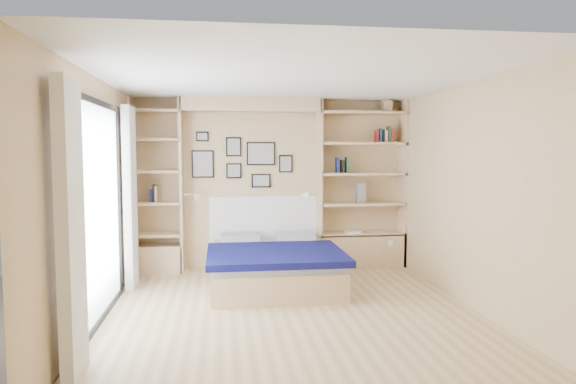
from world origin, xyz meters
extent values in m
plane|color=#D4B680|center=(0.00, 0.00, 0.00)|extent=(4.50, 4.50, 0.00)
plane|color=#D3B37E|center=(0.00, 2.25, 1.25)|extent=(4.00, 0.00, 4.00)
plane|color=#D3B37E|center=(0.00, -2.25, 1.25)|extent=(4.00, 0.00, 4.00)
plane|color=#D3B37E|center=(-2.00, 0.00, 1.25)|extent=(0.00, 4.50, 4.50)
plane|color=#D3B37E|center=(2.00, 0.00, 1.25)|extent=(0.00, 4.50, 4.50)
plane|color=white|center=(0.00, 0.00, 2.50)|extent=(4.50, 4.50, 0.00)
cube|color=#D8B587|center=(-1.30, 2.08, 1.25)|extent=(0.04, 0.35, 2.50)
cube|color=#D8B587|center=(0.70, 2.08, 1.25)|extent=(0.04, 0.35, 2.50)
cube|color=#D8B587|center=(-0.30, 2.08, 2.40)|extent=(2.00, 0.35, 0.20)
cube|color=#D8B587|center=(1.98, 2.08, 1.25)|extent=(0.04, 0.35, 2.50)
cube|color=#D8B587|center=(-1.98, 2.08, 1.25)|extent=(0.04, 0.35, 2.50)
cube|color=#D8B587|center=(1.35, 2.08, 0.25)|extent=(1.30, 0.35, 0.50)
cube|color=#D8B587|center=(-1.65, 2.08, 0.20)|extent=(0.70, 0.35, 0.40)
cube|color=black|center=(-1.97, 0.00, 2.23)|extent=(0.04, 2.08, 0.06)
cube|color=black|center=(-1.97, 0.00, 0.03)|extent=(0.04, 2.08, 0.06)
cube|color=black|center=(-1.97, -1.02, 1.10)|extent=(0.04, 0.06, 2.20)
cube|color=black|center=(-1.97, 1.02, 1.10)|extent=(0.04, 0.06, 2.20)
cube|color=silver|center=(-1.98, 0.00, 1.12)|extent=(0.01, 2.00, 2.20)
cube|color=white|center=(-1.88, -1.30, 1.15)|extent=(0.10, 0.45, 2.30)
cube|color=white|center=(-1.88, 1.30, 1.15)|extent=(0.10, 0.45, 2.30)
cube|color=#D8B587|center=(1.35, 2.08, 0.50)|extent=(1.30, 0.35, 0.04)
cube|color=#D8B587|center=(1.35, 2.08, 0.95)|extent=(1.30, 0.35, 0.04)
cube|color=#D8B587|center=(1.35, 2.08, 1.40)|extent=(1.30, 0.35, 0.04)
cube|color=#D8B587|center=(1.35, 2.08, 1.85)|extent=(1.30, 0.35, 0.04)
cube|color=#D8B587|center=(1.35, 2.08, 2.30)|extent=(1.30, 0.35, 0.04)
cube|color=#D8B587|center=(-1.65, 2.08, 0.55)|extent=(0.70, 0.35, 0.04)
cube|color=#D8B587|center=(-1.65, 2.08, 1.00)|extent=(0.70, 0.35, 0.04)
cube|color=#D8B587|center=(-1.65, 2.08, 1.45)|extent=(0.70, 0.35, 0.04)
cube|color=#D8B587|center=(-1.65, 2.08, 1.90)|extent=(0.70, 0.35, 0.04)
cube|color=#D8B587|center=(-1.65, 2.08, 2.30)|extent=(0.70, 0.35, 0.04)
cube|color=#D8B587|center=(-0.08, 1.20, 0.17)|extent=(1.58, 1.97, 0.34)
cube|color=#AAB1BA|center=(-0.08, 1.20, 0.39)|extent=(1.54, 1.93, 0.10)
cube|color=#0B0D47|center=(-0.08, 0.86, 0.46)|extent=(1.68, 1.38, 0.08)
cube|color=#AAB1BA|center=(-0.47, 1.88, 0.50)|extent=(0.54, 0.39, 0.12)
cube|color=#AAB1BA|center=(0.31, 1.88, 0.50)|extent=(0.54, 0.39, 0.12)
cube|color=white|center=(-0.08, 2.22, 0.72)|extent=(1.68, 0.04, 0.70)
cube|color=black|center=(-1.00, 2.23, 1.55)|extent=(0.32, 0.02, 0.40)
cube|color=gray|center=(-1.00, 2.21, 1.55)|extent=(0.28, 0.01, 0.36)
cube|color=black|center=(-0.55, 2.23, 1.80)|extent=(0.22, 0.02, 0.28)
cube|color=gray|center=(-0.55, 2.21, 1.80)|extent=(0.18, 0.01, 0.24)
cube|color=black|center=(-0.55, 2.23, 1.45)|extent=(0.22, 0.02, 0.22)
cube|color=gray|center=(-0.55, 2.21, 1.45)|extent=(0.18, 0.01, 0.18)
cube|color=black|center=(-0.15, 2.23, 1.70)|extent=(0.42, 0.02, 0.34)
cube|color=gray|center=(-0.15, 2.21, 1.70)|extent=(0.38, 0.01, 0.30)
cube|color=black|center=(-0.15, 2.23, 1.30)|extent=(0.28, 0.02, 0.20)
cube|color=gray|center=(-0.15, 2.21, 1.30)|extent=(0.24, 0.01, 0.16)
cube|color=black|center=(0.22, 2.23, 1.55)|extent=(0.20, 0.02, 0.26)
cube|color=gray|center=(0.22, 2.21, 1.55)|extent=(0.16, 0.01, 0.22)
cube|color=black|center=(-1.00, 2.23, 1.95)|extent=(0.18, 0.02, 0.14)
cube|color=gray|center=(-1.00, 2.21, 1.95)|extent=(0.14, 0.01, 0.10)
cylinder|color=silver|center=(-1.16, 2.00, 1.12)|extent=(0.20, 0.02, 0.02)
cone|color=white|center=(-1.06, 2.00, 1.10)|extent=(0.13, 0.12, 0.15)
cylinder|color=silver|center=(0.56, 2.00, 1.12)|extent=(0.20, 0.02, 0.02)
cone|color=white|center=(0.46, 2.00, 1.10)|extent=(0.13, 0.12, 0.15)
cube|color=navy|center=(0.97, 2.07, 1.53)|extent=(0.03, 0.15, 0.23)
cube|color=black|center=(1.04, 2.07, 1.51)|extent=(0.03, 0.15, 0.19)
cube|color=#26593F|center=(1.11, 2.07, 1.54)|extent=(0.03, 0.15, 0.23)
cube|color=#A51E1E|center=(1.56, 2.07, 1.96)|extent=(0.02, 0.15, 0.18)
cube|color=navy|center=(1.61, 2.07, 1.97)|extent=(0.03, 0.15, 0.20)
cube|color=black|center=(1.65, 2.07, 1.96)|extent=(0.03, 0.15, 0.19)
cube|color=#CBB092|center=(1.69, 2.07, 1.95)|extent=(0.04, 0.15, 0.17)
cube|color=#245632|center=(1.75, 2.07, 1.99)|extent=(0.03, 0.15, 0.24)
cube|color=#A51E1E|center=(1.79, 2.07, 1.97)|extent=(0.03, 0.15, 0.21)
cube|color=navy|center=(-1.72, 2.07, 1.11)|extent=(0.02, 0.15, 0.18)
cube|color=black|center=(-1.69, 2.07, 1.14)|extent=(0.03, 0.15, 0.25)
cube|color=tan|center=(-1.65, 2.07, 1.13)|extent=(0.03, 0.15, 0.23)
cube|color=#D8B587|center=(1.71, 2.07, 2.40)|extent=(0.13, 0.13, 0.15)
cone|color=#D8B587|center=(1.71, 2.07, 2.51)|extent=(0.20, 0.20, 0.08)
cube|color=slate|center=(1.33, 2.07, 1.12)|extent=(0.12, 0.12, 0.30)
cube|color=white|center=(1.20, 2.02, 0.54)|extent=(0.22, 0.16, 0.03)
camera|label=1|loc=(-0.74, -5.35, 1.75)|focal=32.00mm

